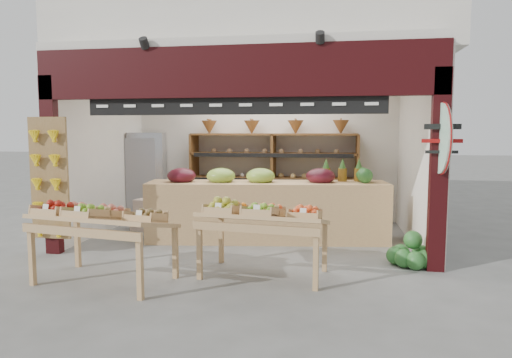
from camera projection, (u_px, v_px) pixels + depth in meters
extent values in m
plane|color=slate|center=(246.00, 243.00, 7.52)|extent=(60.00, 60.00, 0.00)
cube|color=beige|center=(265.00, 147.00, 9.62)|extent=(5.76, 0.18, 3.00)
cube|color=beige|center=(103.00, 150.00, 8.40)|extent=(0.18, 3.38, 3.00)
cube|color=beige|center=(418.00, 152.00, 7.51)|extent=(0.18, 3.38, 3.00)
cube|color=beige|center=(252.00, 60.00, 7.79)|extent=(5.76, 3.38, 0.12)
cube|color=beige|center=(261.00, 8.00, 8.75)|extent=(6.36, 4.60, 2.40)
cube|color=black|center=(231.00, 72.00, 6.22)|extent=(5.70, 0.14, 0.70)
cube|color=black|center=(51.00, 166.00, 6.79)|extent=(0.22, 0.14, 2.65)
cube|color=black|center=(439.00, 171.00, 5.92)|extent=(0.22, 0.14, 2.65)
cube|color=black|center=(232.00, 105.00, 6.29)|extent=(4.20, 0.05, 0.26)
cylinder|color=white|center=(240.00, 87.00, 6.32)|extent=(0.34, 0.05, 0.34)
cube|color=olive|center=(49.00, 178.00, 6.72)|extent=(0.60, 0.04, 1.80)
cylinder|color=#B1DEC2|center=(442.00, 138.00, 5.78)|extent=(0.04, 0.90, 0.90)
cylinder|color=maroon|center=(442.00, 138.00, 5.76)|extent=(0.01, 0.92, 0.92)
cube|color=brown|center=(194.00, 177.00, 9.55)|extent=(0.05, 0.56, 1.78)
cube|color=brown|center=(273.00, 178.00, 9.28)|extent=(0.05, 0.56, 1.78)
cube|color=brown|center=(357.00, 180.00, 9.02)|extent=(0.05, 0.56, 1.78)
cube|color=brown|center=(273.00, 202.00, 9.34)|extent=(3.33, 0.56, 0.04)
cube|color=brown|center=(273.00, 178.00, 9.28)|extent=(3.33, 0.56, 0.04)
cube|color=brown|center=(273.00, 154.00, 9.23)|extent=(3.33, 0.56, 0.04)
cube|color=brown|center=(273.00, 134.00, 9.19)|extent=(3.33, 0.56, 0.04)
cone|color=#8F5D2F|center=(209.00, 127.00, 9.39)|extent=(0.32, 0.32, 0.28)
cone|color=#8F5D2F|center=(252.00, 127.00, 9.25)|extent=(0.32, 0.32, 0.28)
cone|color=#8F5D2F|center=(296.00, 127.00, 9.11)|extent=(0.32, 0.32, 0.28)
cone|color=#8F5D2F|center=(341.00, 127.00, 8.96)|extent=(0.32, 0.32, 0.28)
cube|color=#B1B3B8|center=(148.00, 176.00, 9.52)|extent=(0.85, 0.85, 1.81)
cube|color=beige|center=(142.00, 222.00, 8.51)|extent=(0.43, 0.36, 0.32)
cube|color=beige|center=(145.00, 206.00, 8.47)|extent=(0.39, 0.34, 0.26)
cube|color=#13481C|center=(164.00, 226.00, 8.21)|extent=(0.41, 0.34, 0.26)
cube|color=beige|center=(176.00, 223.00, 8.58)|extent=(0.37, 0.32, 0.25)
cube|color=tan|center=(267.00, 211.00, 7.66)|extent=(4.05, 1.28, 1.00)
ellipsoid|color=#59141E|center=(181.00, 176.00, 7.64)|extent=(0.49, 0.44, 0.27)
ellipsoid|color=#8CB23F|center=(221.00, 176.00, 7.62)|extent=(0.49, 0.44, 0.27)
ellipsoid|color=#8CB23F|center=(261.00, 176.00, 7.60)|extent=(0.49, 0.44, 0.27)
ellipsoid|color=#59141E|center=(320.00, 176.00, 7.57)|extent=(0.49, 0.44, 0.27)
cylinder|color=olive|center=(326.00, 175.00, 7.73)|extent=(0.15, 0.15, 0.22)
cylinder|color=olive|center=(342.00, 175.00, 7.72)|extent=(0.15, 0.15, 0.22)
cylinder|color=olive|center=(359.00, 175.00, 7.71)|extent=(0.15, 0.15, 0.22)
cube|color=tan|center=(104.00, 221.00, 5.53)|extent=(1.74, 1.15, 0.24)
cube|color=tan|center=(32.00, 258.00, 5.44)|extent=(0.07, 0.07, 0.66)
cube|color=tan|center=(140.00, 271.00, 4.96)|extent=(0.07, 0.07, 0.66)
cube|color=tan|center=(78.00, 243.00, 6.18)|extent=(0.07, 0.07, 0.66)
cube|color=tan|center=(175.00, 253.00, 5.70)|extent=(0.07, 0.07, 0.66)
cube|color=tan|center=(264.00, 219.00, 5.78)|extent=(1.67, 1.06, 0.23)
cube|color=tan|center=(200.00, 254.00, 5.67)|extent=(0.07, 0.07, 0.64)
cube|color=tan|center=(316.00, 264.00, 5.26)|extent=(0.07, 0.07, 0.64)
cube|color=tan|center=(221.00, 240.00, 6.39)|extent=(0.07, 0.07, 0.64)
cube|color=tan|center=(325.00, 248.00, 5.99)|extent=(0.07, 0.07, 0.64)
sphere|color=#1B521F|center=(404.00, 258.00, 6.17)|extent=(0.25, 0.25, 0.25)
sphere|color=#1B521F|center=(425.00, 259.00, 6.13)|extent=(0.25, 0.25, 0.25)
sphere|color=#1B521F|center=(401.00, 253.00, 6.44)|extent=(0.25, 0.25, 0.25)
sphere|color=#1B521F|center=(421.00, 254.00, 6.39)|extent=(0.25, 0.25, 0.25)
sphere|color=#1B521F|center=(413.00, 240.00, 6.26)|extent=(0.25, 0.25, 0.25)
sphere|color=#1B521F|center=(416.00, 261.00, 6.06)|extent=(0.25, 0.25, 0.25)
sphere|color=#1B521F|center=(395.00, 255.00, 6.32)|extent=(0.25, 0.25, 0.25)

